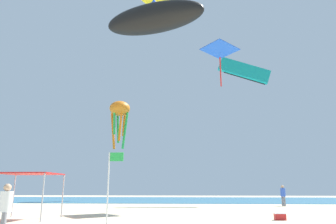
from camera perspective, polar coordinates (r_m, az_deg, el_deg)
The scene contains 10 objects.
ocean_strip at distance 46.16m, azimuth 0.99°, elevation -15.61°, with size 110.00×23.70×0.03m, color teal.
canopy_tent at distance 19.29m, azimuth -23.92°, elevation -10.51°, with size 3.04×2.62×2.44m.
person_near_tent at distance 31.76m, azimuth 20.15°, elevation -13.75°, with size 0.45×0.49×1.89m.
person_leftmost at distance 12.88m, azimuth -27.40°, elevation -14.77°, with size 0.42×0.44×1.79m.
banner_flag at distance 13.01m, azimuth -10.44°, elevation -12.38°, with size 0.61×0.06×3.04m.
cooler_box at distance 18.27m, azimuth 19.66°, elevation -17.44°, with size 0.57×0.37×0.35m.
kite_inflatable_black at distance 26.59m, azimuth -2.57°, elevation 16.69°, with size 8.77×4.85×3.09m.
kite_diamond_blue at distance 30.14m, azimuth 9.37°, elevation 10.81°, with size 3.76×3.76×3.80m.
kite_octopus_orange at distance 45.42m, azimuth -8.76°, elevation 0.19°, with size 4.06×4.06×6.86m.
kite_parafoil_teal at distance 39.29m, azimuth 13.66°, elevation 7.27°, with size 6.34×1.05×3.86m.
Camera 1 is at (2.50, -15.02, 1.64)m, focal length 33.58 mm.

